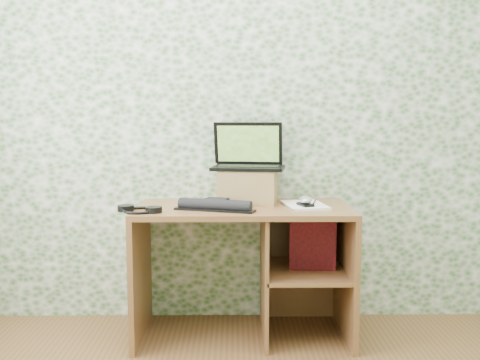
{
  "coord_description": "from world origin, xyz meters",
  "views": [
    {
      "loc": [
        -0.05,
        -1.52,
        1.25
      ],
      "look_at": [
        -0.02,
        1.39,
        0.91
      ],
      "focal_mm": 40.0,
      "sensor_mm": 36.0,
      "label": 1
    }
  ],
  "objects_px": {
    "laptop": "(248,158)",
    "notepad": "(305,205)",
    "keyboard": "(215,205)",
    "riser": "(248,186)",
    "desk": "(257,252)"
  },
  "relations": [
    {
      "from": "laptop",
      "to": "notepad",
      "type": "xyz_separation_m",
      "value": [
        0.31,
        -0.19,
        -0.25
      ]
    },
    {
      "from": "keyboard",
      "to": "notepad",
      "type": "height_order",
      "value": "keyboard"
    },
    {
      "from": "riser",
      "to": "keyboard",
      "type": "height_order",
      "value": "riser"
    },
    {
      "from": "laptop",
      "to": "notepad",
      "type": "height_order",
      "value": "laptop"
    },
    {
      "from": "riser",
      "to": "keyboard",
      "type": "xyz_separation_m",
      "value": [
        -0.19,
        -0.22,
        -0.08
      ]
    },
    {
      "from": "riser",
      "to": "desk",
      "type": "bearing_deg",
      "value": -68.6
    },
    {
      "from": "riser",
      "to": "keyboard",
      "type": "distance_m",
      "value": 0.3
    },
    {
      "from": "desk",
      "to": "laptop",
      "type": "height_order",
      "value": "laptop"
    },
    {
      "from": "keyboard",
      "to": "notepad",
      "type": "bearing_deg",
      "value": 26.46
    },
    {
      "from": "keyboard",
      "to": "notepad",
      "type": "distance_m",
      "value": 0.51
    },
    {
      "from": "riser",
      "to": "notepad",
      "type": "relative_size",
      "value": 1.07
    },
    {
      "from": "laptop",
      "to": "notepad",
      "type": "bearing_deg",
      "value": -21.93
    },
    {
      "from": "laptop",
      "to": "desk",
      "type": "bearing_deg",
      "value": -64.94
    },
    {
      "from": "desk",
      "to": "laptop",
      "type": "relative_size",
      "value": 2.66
    },
    {
      "from": "desk",
      "to": "laptop",
      "type": "bearing_deg",
      "value": 105.84
    }
  ]
}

